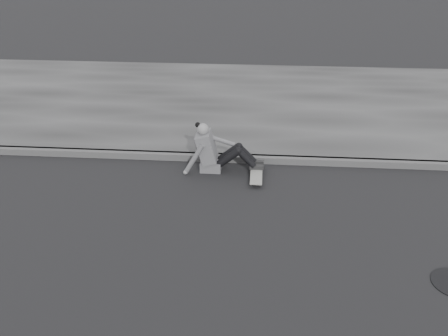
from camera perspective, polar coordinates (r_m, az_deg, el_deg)
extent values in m
plane|color=black|center=(6.88, 10.02, -9.16)|extent=(80.00, 80.00, 0.00)
cube|color=#464646|center=(9.06, 8.80, 0.85)|extent=(24.00, 0.16, 0.12)
cube|color=#333333|center=(11.84, 7.95, 7.34)|extent=(24.00, 6.00, 0.12)
cylinder|color=gray|center=(8.27, 3.15, -1.79)|extent=(0.03, 0.05, 0.05)
cylinder|color=gray|center=(8.27, 4.19, -1.82)|extent=(0.03, 0.05, 0.05)
cylinder|color=gray|center=(8.73, 3.25, -0.14)|extent=(0.03, 0.05, 0.05)
cylinder|color=gray|center=(8.73, 4.24, -0.17)|extent=(0.03, 0.05, 0.05)
cube|color=#303032|center=(8.26, 3.67, -1.64)|extent=(0.16, 0.04, 0.03)
cube|color=#303032|center=(8.72, 3.75, 0.01)|extent=(0.16, 0.04, 0.03)
cube|color=gray|center=(8.48, 3.72, -0.64)|extent=(0.20, 0.78, 0.02)
cube|color=#57575A|center=(8.74, -1.50, 0.37)|extent=(0.36, 0.34, 0.18)
cube|color=#57575A|center=(8.59, -1.99, 2.41)|extent=(0.37, 0.40, 0.57)
cube|color=#57575A|center=(8.56, -2.87, 3.17)|extent=(0.14, 0.30, 0.20)
cylinder|color=gray|center=(8.50, -2.35, 3.89)|extent=(0.09, 0.09, 0.08)
sphere|color=gray|center=(8.47, -2.43, 4.45)|extent=(0.20, 0.20, 0.20)
sphere|color=black|center=(8.47, -3.03, 4.96)|extent=(0.09, 0.09, 0.09)
cylinder|color=black|center=(8.54, 0.53, 1.19)|extent=(0.43, 0.13, 0.39)
cylinder|color=black|center=(8.71, 0.61, 1.71)|extent=(0.43, 0.13, 0.39)
cylinder|color=black|center=(8.53, 2.54, 1.09)|extent=(0.35, 0.11, 0.36)
cylinder|color=black|center=(8.69, 2.59, 1.61)|extent=(0.35, 0.11, 0.36)
sphere|color=black|center=(8.48, 1.65, 1.97)|extent=(0.13, 0.13, 0.13)
sphere|color=black|center=(8.64, 1.71, 2.48)|extent=(0.13, 0.13, 0.13)
cube|color=black|center=(8.60, 3.75, 0.11)|extent=(0.24, 0.08, 0.07)
cube|color=black|center=(8.76, 3.77, 0.64)|extent=(0.24, 0.08, 0.07)
cylinder|color=#57575A|center=(8.49, -3.47, 1.00)|extent=(0.38, 0.08, 0.58)
sphere|color=gray|center=(8.62, -4.42, -0.49)|extent=(0.08, 0.08, 0.08)
cylinder|color=#57575A|center=(8.69, -0.30, 3.16)|extent=(0.48, 0.08, 0.21)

